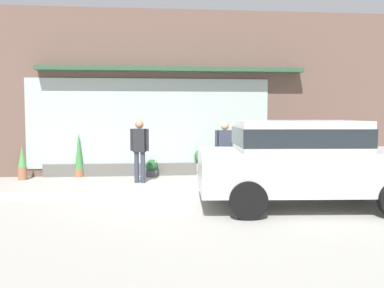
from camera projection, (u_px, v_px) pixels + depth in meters
name	position (u px, v px, depth m)	size (l,w,h in m)	color
ground_plane	(179.00, 194.00, 9.50)	(60.00, 60.00, 0.00)	#9E9B93
curb_strip	(180.00, 193.00, 9.30)	(14.00, 0.24, 0.12)	#B2B2AD
storefront	(171.00, 95.00, 12.49)	(14.00, 0.81, 4.81)	brown
fire_hydrant	(205.00, 170.00, 10.47)	(0.38, 0.34, 0.83)	#4C8C47
pedestrian_with_handbag	(226.00, 147.00, 11.09)	(0.69, 0.21, 1.59)	#9E9384
pedestrian_passerby	(140.00, 146.00, 11.00)	(0.48, 0.27, 1.64)	#333847
parked_car_silver	(304.00, 159.00, 8.10)	(4.27, 2.20, 1.67)	silver
potted_plant_window_right	(244.00, 157.00, 12.20)	(0.33, 0.33, 1.14)	#4C4C51
potted_plant_near_hydrant	(152.00, 168.00, 12.15)	(0.35, 0.35, 0.49)	#4C4C51
potted_plant_low_front	(22.00, 164.00, 11.55)	(0.24, 0.24, 0.92)	#9E6042
potted_plant_window_left	(321.00, 164.00, 12.62)	(0.45, 0.45, 0.62)	#B7B2A3
potted_plant_trailing_edge	(79.00, 155.00, 12.09)	(0.26, 0.26, 1.27)	#9E6042
potted_plant_doorstep	(203.00, 160.00, 12.43)	(0.48, 0.48, 0.79)	#B7B2A3
potted_plant_window_center	(283.00, 157.00, 12.23)	(0.67, 0.67, 1.01)	#4C4C51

